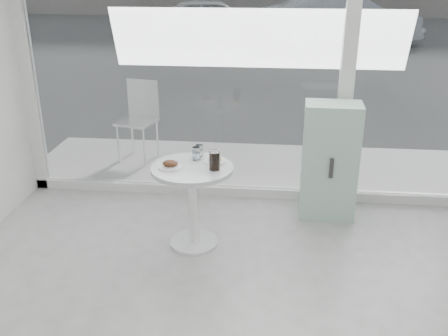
# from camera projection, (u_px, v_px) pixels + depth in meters

# --- Properties ---
(room_shell) EXTENTS (6.00, 6.00, 6.00)m
(room_shell) POSITION_uv_depth(u_px,v_px,m) (212.00, 130.00, 1.57)
(room_shell) COLOR white
(room_shell) RESTS_ON ground
(storefront) EXTENTS (5.00, 0.14, 3.00)m
(storefront) POSITION_uv_depth(u_px,v_px,m) (265.00, 39.00, 4.92)
(storefront) COLOR white
(storefront) RESTS_ON ground
(main_table) EXTENTS (0.72, 0.72, 0.77)m
(main_table) POSITION_uv_depth(u_px,v_px,m) (193.00, 189.00, 4.40)
(main_table) COLOR white
(main_table) RESTS_ON ground
(patio_deck) EXTENTS (5.60, 1.60, 0.05)m
(patio_deck) POSITION_uv_depth(u_px,v_px,m) (257.00, 167.00, 6.30)
(patio_deck) COLOR silver
(patio_deck) RESTS_ON ground
(street) EXTENTS (40.00, 24.00, 0.00)m
(street) POSITION_uv_depth(u_px,v_px,m) (272.00, 38.00, 17.55)
(street) COLOR #3E3E3E
(street) RESTS_ON ground
(mint_cabinet) EXTENTS (0.55, 0.39, 1.17)m
(mint_cabinet) POSITION_uv_depth(u_px,v_px,m) (330.00, 161.00, 4.94)
(mint_cabinet) COLOR #8BB29E
(mint_cabinet) RESTS_ON ground
(patio_chair) EXTENTS (0.52, 0.52, 1.00)m
(patio_chair) POSITION_uv_depth(u_px,v_px,m) (139.00, 115.00, 6.35)
(patio_chair) COLOR white
(patio_chair) RESTS_ON patio_deck
(car_white) EXTENTS (4.39, 2.40, 1.41)m
(car_white) POSITION_uv_depth(u_px,v_px,m) (214.00, 20.00, 16.50)
(car_white) COLOR silver
(car_white) RESTS_ON street
(car_silver) EXTENTS (5.15, 2.89, 1.61)m
(car_silver) POSITION_uv_depth(u_px,v_px,m) (341.00, 19.00, 15.63)
(car_silver) COLOR #ABAEB2
(car_silver) RESTS_ON street
(plate_fritter) EXTENTS (0.21, 0.21, 0.07)m
(plate_fritter) POSITION_uv_depth(u_px,v_px,m) (170.00, 165.00, 4.29)
(plate_fritter) COLOR white
(plate_fritter) RESTS_ON main_table
(plate_donut) EXTENTS (0.20, 0.20, 0.05)m
(plate_donut) POSITION_uv_depth(u_px,v_px,m) (215.00, 160.00, 4.42)
(plate_donut) COLOR white
(plate_donut) RESTS_ON main_table
(water_tumbler_a) EXTENTS (0.07, 0.07, 0.12)m
(water_tumbler_a) POSITION_uv_depth(u_px,v_px,m) (196.00, 154.00, 4.45)
(water_tumbler_a) COLOR white
(water_tumbler_a) RESTS_ON main_table
(water_tumbler_b) EXTENTS (0.07, 0.07, 0.11)m
(water_tumbler_b) POSITION_uv_depth(u_px,v_px,m) (199.00, 151.00, 4.53)
(water_tumbler_b) COLOR white
(water_tumbler_b) RESTS_ON main_table
(cola_glass) EXTENTS (0.09, 0.09, 0.17)m
(cola_glass) POSITION_uv_depth(u_px,v_px,m) (215.00, 161.00, 4.22)
(cola_glass) COLOR white
(cola_glass) RESTS_ON main_table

